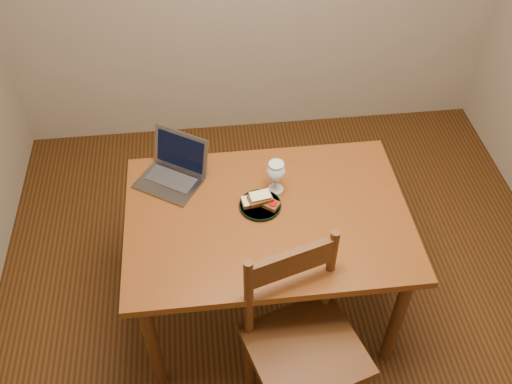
{
  "coord_description": "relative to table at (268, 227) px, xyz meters",
  "views": [
    {
      "loc": [
        -0.36,
        -1.68,
        2.68
      ],
      "look_at": [
        -0.16,
        0.13,
        0.8
      ],
      "focal_mm": 40.0,
      "sensor_mm": 36.0,
      "label": 1
    }
  ],
  "objects": [
    {
      "name": "chair",
      "position": [
        0.09,
        -0.52,
        -0.12
      ],
      "size": [
        0.57,
        0.55,
        0.49
      ],
      "rotation": [
        0.0,
        0.0,
        0.29
      ],
      "color": "#42200D",
      "rests_on": "floor"
    },
    {
      "name": "plate",
      "position": [
        -0.03,
        0.05,
        0.09
      ],
      "size": [
        0.2,
        0.2,
        0.02
      ],
      "primitive_type": "cylinder",
      "color": "black",
      "rests_on": "table"
    },
    {
      "name": "table",
      "position": [
        0.0,
        0.0,
        0.0
      ],
      "size": [
        1.3,
        0.9,
        0.74
      ],
      "color": "#4B1F0C",
      "rests_on": "floor"
    },
    {
      "name": "sandwich_top",
      "position": [
        -0.03,
        0.06,
        0.14
      ],
      "size": [
        0.12,
        0.09,
        0.03
      ],
      "primitive_type": null,
      "rotation": [
        0.0,
        0.0,
        0.26
      ],
      "color": "#381E0C",
      "rests_on": "plate"
    },
    {
      "name": "floor",
      "position": [
        0.11,
        -0.04,
        -0.66
      ],
      "size": [
        3.2,
        3.2,
        0.02
      ],
      "primitive_type": "cube",
      "color": "black",
      "rests_on": "ground"
    },
    {
      "name": "sandwich_cheese",
      "position": [
        -0.06,
        0.06,
        0.12
      ],
      "size": [
        0.11,
        0.07,
        0.03
      ],
      "primitive_type": null,
      "rotation": [
        0.0,
        0.0,
        0.12
      ],
      "color": "#381E0C",
      "rests_on": "plate"
    },
    {
      "name": "sandwich_tomato",
      "position": [
        0.01,
        0.05,
        0.12
      ],
      "size": [
        0.11,
        0.11,
        0.03
      ],
      "primitive_type": null,
      "rotation": [
        0.0,
        0.0,
        -0.67
      ],
      "color": "#381E0C",
      "rests_on": "plate"
    },
    {
      "name": "milk_glass",
      "position": [
        0.06,
        0.16,
        0.17
      ],
      "size": [
        0.09,
        0.09,
        0.17
      ],
      "primitive_type": null,
      "color": "white",
      "rests_on": "table"
    },
    {
      "name": "laptop",
      "position": [
        -0.42,
        0.3,
        0.14
      ],
      "size": [
        0.39,
        0.38,
        0.21
      ],
      "rotation": [
        0.0,
        0.0,
        -0.58
      ],
      "color": "slate",
      "rests_on": "table"
    }
  ]
}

